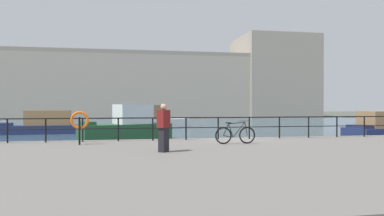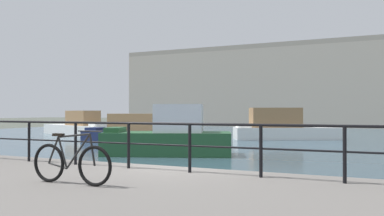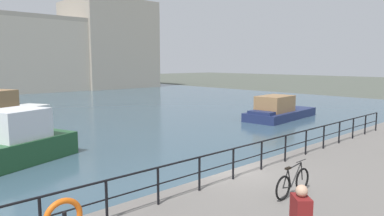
% 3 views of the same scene
% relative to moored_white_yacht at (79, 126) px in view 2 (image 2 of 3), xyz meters
% --- Properties ---
extents(ground_plane, '(240.00, 240.00, 0.00)m').
position_rel_moored_white_yacht_xyz_m(ground_plane, '(20.99, -21.30, -0.83)').
color(ground_plane, '#4C5147').
extents(water_basin, '(80.00, 60.00, 0.01)m').
position_rel_moored_white_yacht_xyz_m(water_basin, '(20.99, 8.90, -0.83)').
color(water_basin, '#385160').
rests_on(water_basin, ground_plane).
extents(moored_white_yacht, '(10.07, 5.79, 2.33)m').
position_rel_moored_white_yacht_xyz_m(moored_white_yacht, '(0.00, 0.00, 0.00)').
color(moored_white_yacht, white).
rests_on(moored_white_yacht, water_basin).
extents(moored_cabin_cruiser, '(6.90, 4.51, 2.59)m').
position_rel_moored_white_yacht_xyz_m(moored_cabin_cruiser, '(16.00, -11.90, 0.13)').
color(moored_cabin_cruiser, '#23512D').
rests_on(moored_cabin_cruiser, water_basin).
extents(moored_red_daysailer, '(8.56, 2.33, 2.08)m').
position_rel_moored_white_yacht_xyz_m(moored_red_daysailer, '(9.21, -4.69, -0.04)').
color(moored_red_daysailer, navy).
rests_on(moored_red_daysailer, water_basin).
extents(moored_small_launch, '(8.65, 6.00, 2.55)m').
position_rel_moored_white_yacht_xyz_m(moored_small_launch, '(18.84, 2.26, 0.14)').
color(moored_small_launch, white).
rests_on(moored_small_launch, water_basin).
extents(quay_railing, '(23.59, 0.07, 1.08)m').
position_rel_moored_white_yacht_xyz_m(quay_railing, '(20.98, -22.05, 0.80)').
color(quay_railing, black).
rests_on(quay_railing, quay_promenade).
extents(parked_bicycle, '(1.77, 0.09, 0.98)m').
position_rel_moored_white_yacht_xyz_m(parked_bicycle, '(20.38, -24.20, 0.45)').
color(parked_bicycle, black).
rests_on(parked_bicycle, quay_promenade).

